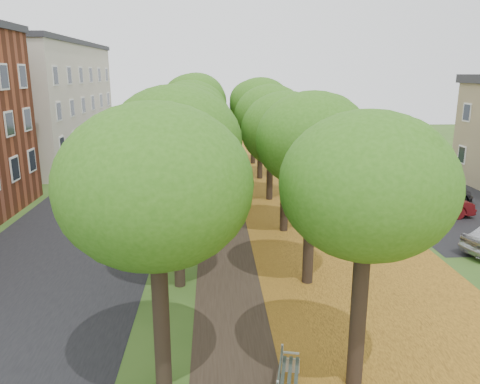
{
  "coord_description": "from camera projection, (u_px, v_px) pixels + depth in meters",
  "views": [
    {
      "loc": [
        -0.91,
        -10.17,
        7.71
      ],
      "look_at": [
        0.29,
        10.17,
        2.5
      ],
      "focal_mm": 35.0,
      "sensor_mm": 36.0,
      "label": 1
    }
  ],
  "objects": [
    {
      "name": "street_asphalt",
      "position": [
        95.0,
        216.0,
        25.87
      ],
      "size": [
        8.0,
        70.0,
        0.01
      ],
      "primitive_type": "cube",
      "color": "black",
      "rests_on": "ground"
    },
    {
      "name": "footpath",
      "position": [
        230.0,
        214.0,
        26.3
      ],
      "size": [
        3.2,
        70.0,
        0.01
      ],
      "primitive_type": "cube",
      "color": "black",
      "rests_on": "ground"
    },
    {
      "name": "leaf_verge",
      "position": [
        317.0,
        212.0,
        26.59
      ],
      "size": [
        7.5,
        70.0,
        0.01
      ],
      "primitive_type": "cube",
      "color": "#B67921",
      "rests_on": "ground"
    },
    {
      "name": "parking_lot",
      "position": [
        454.0,
        205.0,
        28.04
      ],
      "size": [
        9.0,
        16.0,
        0.01
      ],
      "primitive_type": "cube",
      "color": "black",
      "rests_on": "ground"
    },
    {
      "name": "tree_row_west",
      "position": [
        188.0,
        121.0,
        24.88
      ],
      "size": [
        4.39,
        34.39,
        7.13
      ],
      "color": "black",
      "rests_on": "ground"
    },
    {
      "name": "tree_row_east",
      "position": [
        277.0,
        120.0,
        25.15
      ],
      "size": [
        4.39,
        34.39,
        7.13
      ],
      "color": "black",
      "rests_on": "ground"
    },
    {
      "name": "building_cream",
      "position": [
        30.0,
        102.0,
        41.45
      ],
      "size": [
        10.3,
        20.3,
        10.4
      ],
      "color": "beige",
      "rests_on": "ground"
    },
    {
      "name": "bench",
      "position": [
        287.0,
        376.0,
        11.59
      ],
      "size": [
        0.82,
        1.72,
        0.78
      ],
      "rotation": [
        0.0,
        0.0,
        1.35
      ],
      "color": "#242D28",
      "rests_on": "ground"
    },
    {
      "name": "car_red",
      "position": [
        431.0,
        204.0,
        25.64
      ],
      "size": [
        4.59,
        1.85,
        1.48
      ],
      "primitive_type": "imported",
      "rotation": [
        0.0,
        0.0,
        1.63
      ],
      "color": "maroon",
      "rests_on": "ground"
    },
    {
      "name": "car_grey",
      "position": [
        428.0,
        190.0,
        28.49
      ],
      "size": [
        5.38,
        2.66,
        1.5
      ],
      "primitive_type": "imported",
      "rotation": [
        0.0,
        0.0,
        1.46
      ],
      "color": "#2F2E33",
      "rests_on": "ground"
    },
    {
      "name": "car_white",
      "position": [
        399.0,
        184.0,
        30.04
      ],
      "size": [
        5.4,
        2.58,
        1.49
      ],
      "primitive_type": "imported",
      "rotation": [
        0.0,
        0.0,
        1.55
      ],
      "color": "silver",
      "rests_on": "ground"
    }
  ]
}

